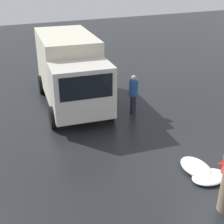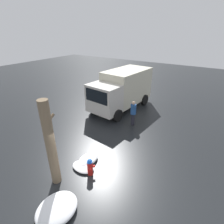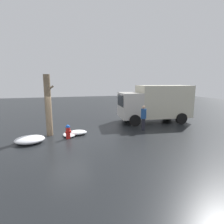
{
  "view_description": "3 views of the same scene",
  "coord_description": "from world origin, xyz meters",
  "px_view_note": "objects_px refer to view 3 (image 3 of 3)",
  "views": [
    {
      "loc": [
        -5.74,
        6.38,
        5.97
      ],
      "look_at": [
        4.24,
        1.91,
        0.75
      ],
      "focal_mm": 50.0,
      "sensor_mm": 36.0,
      "label": 1
    },
    {
      "loc": [
        -4.57,
        -4.13,
        6.11
      ],
      "look_at": [
        4.02,
        1.4,
        1.21
      ],
      "focal_mm": 28.0,
      "sensor_mm": 36.0,
      "label": 2
    },
    {
      "loc": [
        -0.3,
        -10.52,
        3.42
      ],
      "look_at": [
        3.1,
        1.13,
        1.29
      ],
      "focal_mm": 28.0,
      "sensor_mm": 36.0,
      "label": 3
    }
  ],
  "objects_px": {
    "fire_hydrant": "(68,131)",
    "tree_trunk": "(48,105)",
    "pedestrian": "(144,117)",
    "delivery_truck": "(156,102)"
  },
  "relations": [
    {
      "from": "tree_trunk",
      "to": "pedestrian",
      "type": "xyz_separation_m",
      "value": [
        6.34,
        -0.55,
        -0.99
      ]
    },
    {
      "from": "fire_hydrant",
      "to": "delivery_truck",
      "type": "height_order",
      "value": "delivery_truck"
    },
    {
      "from": "fire_hydrant",
      "to": "delivery_truck",
      "type": "bearing_deg",
      "value": 63.97
    },
    {
      "from": "fire_hydrant",
      "to": "tree_trunk",
      "type": "height_order",
      "value": "tree_trunk"
    },
    {
      "from": "tree_trunk",
      "to": "pedestrian",
      "type": "relative_size",
      "value": 2.21
    },
    {
      "from": "fire_hydrant",
      "to": "pedestrian",
      "type": "distance_m",
      "value": 5.28
    },
    {
      "from": "delivery_truck",
      "to": "tree_trunk",
      "type": "bearing_deg",
      "value": 106.39
    },
    {
      "from": "tree_trunk",
      "to": "delivery_truck",
      "type": "distance_m",
      "value": 8.64
    },
    {
      "from": "tree_trunk",
      "to": "delivery_truck",
      "type": "height_order",
      "value": "tree_trunk"
    },
    {
      "from": "fire_hydrant",
      "to": "tree_trunk",
      "type": "bearing_deg",
      "value": -177.83
    }
  ]
}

